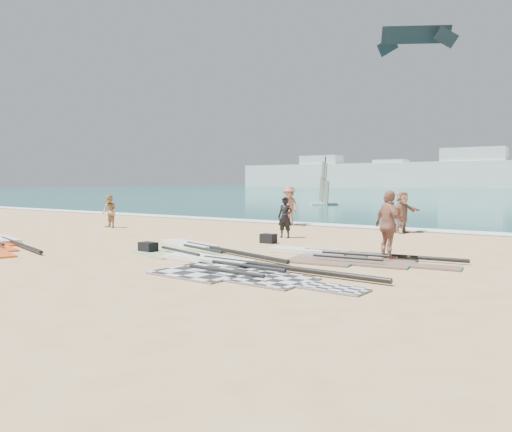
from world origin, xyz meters
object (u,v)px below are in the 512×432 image
Objects in this scene: beachgoer_left at (110,211)px; beachgoer_right at (402,212)px; beachgoer_back at (389,225)px; rig_orange at (339,256)px; rig_green at (196,250)px; person_wetsuit at (285,217)px; gear_bag_near at (268,238)px; gear_bag_far at (148,247)px; rig_grey at (233,268)px; beachgoer_mid at (289,206)px.

beachgoer_right is at bearing 31.96° from beachgoer_left.
beachgoer_back is 7.49m from beachgoer_right.
beachgoer_right is (-1.92, 7.24, -0.08)m from beachgoer_back.
beachgoer_back reaches higher than rig_orange.
person_wetsuit is at bearing 104.12° from rig_green.
gear_bag_near is 4.29m from gear_bag_far.
rig_grey is at bearing -18.49° from beachgoer_left.
gear_bag_near is (0.64, 3.03, 0.11)m from rig_green.
beachgoer_mid is (6.16, 5.57, 0.20)m from beachgoer_left.
beachgoer_mid is (-4.91, 11.11, 0.89)m from rig_grey.
rig_green is 3.92× the size of beachgoer_left.
gear_bag_near is 1.86m from person_wetsuit.
rig_grey is 5.26m from gear_bag_near.
beachgoer_back is at bearing 12.21° from rig_orange.
person_wetsuit is (1.38, 5.64, 0.61)m from gear_bag_far.
gear_bag_near reaches higher than gear_bag_far.
rig_orange is 3.85m from gear_bag_near.
rig_grey is at bearing -119.84° from rig_orange.
beachgoer_back is (6.39, 2.58, 0.78)m from gear_bag_far.
beachgoer_right is (4.47, 9.82, 0.70)m from gear_bag_far.
beachgoer_mid reaches higher than beachgoer_left.
beachgoer_left is (-11.07, 5.54, 0.70)m from rig_grey.
rig_orange is at bearing 35.02° from rig_green.
rig_orange is 2.97× the size of beachgoer_back.
beachgoer_mid is at bearing -9.51° from beachgoer_back.
gear_bag_far is (-3.80, 0.91, 0.11)m from rig_grey.
gear_bag_near is at bearing 116.60° from rig_grey.
beachgoer_mid is 1.11× the size of beachgoer_right.
beachgoer_left is at bearing 162.71° from rig_orange.
beachgoer_left is at bearing 177.25° from person_wetsuit.
rig_green is 3.10m from gear_bag_near.
person_wetsuit is 0.82× the size of beachgoer_back.
beachgoer_back is (2.59, 3.49, 0.89)m from rig_grey.
beachgoer_left is at bearing 139.86° from beachgoer_right.
gear_bag_near reaches higher than rig_grey.
beachgoer_back is (13.66, -2.05, 0.19)m from beachgoer_left.
gear_bag_near is at bearing 3.59° from beachgoer_left.
beachgoer_back is (5.31, 1.68, 0.89)m from rig_green.
gear_bag_far is 0.35× the size of beachgoer_left.
gear_bag_far reaches higher than rig_green.
gear_bag_near reaches higher than rig_orange.
beachgoer_right is at bearing -39.17° from beachgoer_back.
beachgoer_mid is (-6.26, 8.03, 0.90)m from rig_orange.
beachgoer_left is (-12.42, 2.46, 0.70)m from rig_orange.
rig_green is 3.14× the size of beachgoer_back.
gear_bag_far is 8.64m from beachgoer_left.
rig_green is 9.60m from beachgoer_mid.
gear_bag_far is (-1.08, -0.90, 0.11)m from rig_green.
beachgoer_left is at bearing 156.75° from rig_grey.
gear_bag_far reaches higher than rig_grey.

